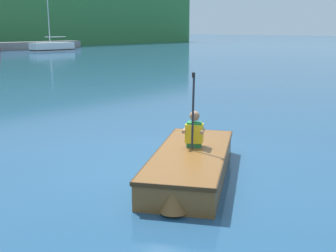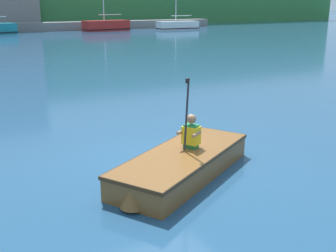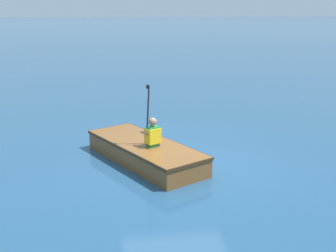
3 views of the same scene
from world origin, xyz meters
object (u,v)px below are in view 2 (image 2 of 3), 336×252
moored_boat_dock_center_near (178,26)px  rowboat_foreground (181,163)px  moored_boat_dock_west_inner (106,26)px  person_paddler (191,133)px

moored_boat_dock_center_near → rowboat_foreground: 42.06m
moored_boat_dock_west_inner → person_paddler: 40.31m
person_paddler → moored_boat_dock_center_near: bearing=59.0°
rowboat_foreground → person_paddler: person_paddler is taller
moored_boat_dock_center_near → moored_boat_dock_west_inner: bearing=164.8°
moored_boat_dock_center_near → rowboat_foreground: moored_boat_dock_center_near is taller
moored_boat_dock_west_inner → moored_boat_dock_center_near: (7.77, -2.10, -0.08)m
moored_boat_dock_west_inner → moored_boat_dock_center_near: moored_boat_dock_center_near is taller
person_paddler → rowboat_foreground: bearing=-151.3°
moored_boat_dock_west_inner → rowboat_foreground: bearing=-110.3°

